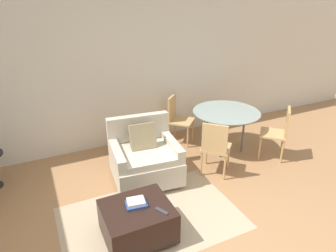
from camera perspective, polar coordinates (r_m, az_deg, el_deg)
wall_back at (r=5.33m, az=-10.46°, el=10.16°), size 12.00×0.06×2.75m
area_rug at (r=3.99m, az=-3.21°, el=-17.08°), size 2.21×1.44×0.01m
armchair at (r=4.53m, az=-4.47°, el=-6.10°), size 1.04×0.98×0.92m
ottoman at (r=3.61m, az=-5.83°, el=-17.57°), size 0.77×0.66×0.43m
book_stack at (r=3.49m, az=-6.07°, el=-14.38°), size 0.25×0.21×0.06m
tv_remote_primary at (r=3.41m, az=-1.21°, el=-15.86°), size 0.11×0.17×0.01m
dining_table at (r=5.33m, az=11.01°, el=2.02°), size 1.16×1.16×0.73m
dining_chair_near_left at (r=4.57m, az=9.00°, el=-3.65°), size 0.59×0.59×0.90m
dining_chair_near_right at (r=5.35m, az=20.44°, el=-0.71°), size 0.59×0.59×0.90m
dining_chair_far_left at (r=5.56m, az=1.72°, el=1.87°), size 0.59×0.59×0.90m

